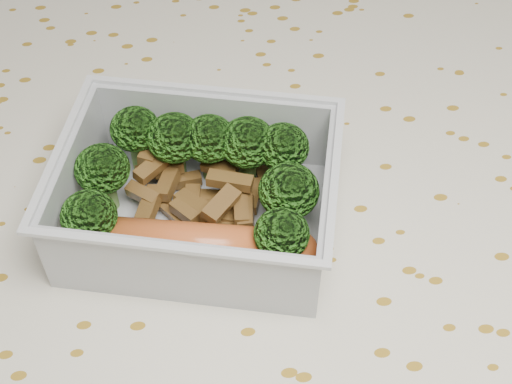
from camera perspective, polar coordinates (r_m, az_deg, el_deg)
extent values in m
cube|color=brown|center=(0.51, -0.94, -3.49)|extent=(1.40, 0.90, 0.04)
cube|color=silver|center=(0.49, -0.97, -1.87)|extent=(1.46, 0.96, 0.01)
cube|color=silver|center=(0.49, -4.46, -2.29)|extent=(0.20, 0.17, 0.00)
cube|color=silver|center=(0.50, -3.34, 5.31)|extent=(0.16, 0.05, 0.06)
cube|color=silver|center=(0.43, -6.27, -6.30)|extent=(0.16, 0.05, 0.06)
cube|color=silver|center=(0.46, 5.48, -1.07)|extent=(0.03, 0.12, 0.06)
cube|color=silver|center=(0.48, -14.25, 1.00)|extent=(0.03, 0.12, 0.06)
cube|color=silver|center=(0.49, -3.40, 8.13)|extent=(0.17, 0.05, 0.00)
cube|color=silver|center=(0.40, -6.75, -4.46)|extent=(0.17, 0.05, 0.00)
cube|color=silver|center=(0.43, 6.34, 1.32)|extent=(0.04, 0.13, 0.00)
cube|color=silver|center=(0.46, -15.44, 3.45)|extent=(0.04, 0.13, 0.00)
cylinder|color=#608C3F|center=(0.51, -9.30, 3.00)|extent=(0.01, 0.01, 0.03)
ellipsoid|color=#317A1B|center=(0.49, -9.66, 5.00)|extent=(0.03, 0.03, 0.03)
cylinder|color=#608C3F|center=(0.50, -6.31, 2.31)|extent=(0.01, 0.01, 0.02)
ellipsoid|color=#317A1B|center=(0.49, -6.56, 4.33)|extent=(0.04, 0.04, 0.03)
cylinder|color=#608C3F|center=(0.50, -3.62, 2.25)|extent=(0.01, 0.01, 0.02)
ellipsoid|color=#317A1B|center=(0.48, -3.77, 4.28)|extent=(0.04, 0.04, 0.03)
cylinder|color=#608C3F|center=(0.50, -0.66, 1.96)|extent=(0.01, 0.01, 0.02)
ellipsoid|color=#317A1B|center=(0.48, -0.68, 3.99)|extent=(0.04, 0.04, 0.03)
cylinder|color=#608C3F|center=(0.49, 2.08, 1.61)|extent=(0.01, 0.01, 0.03)
ellipsoid|color=#317A1B|center=(0.48, 2.16, 3.64)|extent=(0.04, 0.04, 0.03)
cylinder|color=#608C3F|center=(0.49, -11.73, -0.15)|extent=(0.01, 0.01, 0.02)
ellipsoid|color=#317A1B|center=(0.47, -12.20, 1.82)|extent=(0.04, 0.04, 0.03)
cylinder|color=#608C3F|center=(0.47, 2.54, -1.91)|extent=(0.01, 0.01, 0.02)
ellipsoid|color=#317A1B|center=(0.45, 2.64, 0.09)|extent=(0.04, 0.04, 0.03)
cylinder|color=#608C3F|center=(0.47, -12.69, -3.79)|extent=(0.01, 0.01, 0.03)
ellipsoid|color=#317A1B|center=(0.45, -13.22, -1.86)|extent=(0.04, 0.04, 0.03)
cylinder|color=#608C3F|center=(0.45, 1.98, -5.30)|extent=(0.01, 0.01, 0.03)
ellipsoid|color=#317A1B|center=(0.43, 2.06, -3.36)|extent=(0.03, 0.03, 0.03)
cube|color=brown|center=(0.47, -1.23, -1.16)|extent=(0.01, 0.03, 0.01)
cube|color=brown|center=(0.49, -5.11, -0.63)|extent=(0.01, 0.02, 0.01)
cube|color=brown|center=(0.50, -7.05, 2.01)|extent=(0.02, 0.02, 0.01)
cube|color=brown|center=(0.49, -7.10, 0.59)|extent=(0.02, 0.03, 0.01)
cube|color=brown|center=(0.48, -2.02, -1.50)|extent=(0.02, 0.03, 0.01)
cube|color=brown|center=(0.49, 0.55, 0.49)|extent=(0.03, 0.01, 0.01)
cube|color=brown|center=(0.49, -2.20, 1.18)|extent=(0.01, 0.02, 0.01)
cube|color=brown|center=(0.47, -2.90, -2.50)|extent=(0.02, 0.03, 0.01)
cube|color=brown|center=(0.48, -0.21, -0.51)|extent=(0.01, 0.02, 0.01)
cube|color=brown|center=(0.47, -5.72, -1.58)|extent=(0.02, 0.02, 0.01)
cube|color=brown|center=(0.48, -8.49, -0.98)|extent=(0.02, 0.03, 0.01)
cube|color=brown|center=(0.48, -6.63, -1.63)|extent=(0.02, 0.02, 0.01)
cube|color=brown|center=(0.49, -2.93, 1.93)|extent=(0.03, 0.02, 0.01)
cube|color=brown|center=(0.51, -8.02, 1.76)|extent=(0.03, 0.02, 0.01)
cube|color=brown|center=(0.50, -5.97, 0.88)|extent=(0.03, 0.01, 0.01)
cube|color=brown|center=(0.48, -2.17, -1.14)|extent=(0.02, 0.03, 0.01)
cube|color=brown|center=(0.47, -4.93, -1.10)|extent=(0.03, 0.03, 0.01)
cube|color=brown|center=(0.49, -8.18, 2.06)|extent=(0.03, 0.03, 0.01)
cube|color=brown|center=(0.50, 0.96, 0.82)|extent=(0.02, 0.03, 0.01)
cube|color=brown|center=(0.48, -9.03, -0.19)|extent=(0.02, 0.02, 0.01)
cube|color=brown|center=(0.48, -3.43, -1.98)|extent=(0.01, 0.02, 0.01)
cube|color=brown|center=(0.47, -0.82, -1.58)|extent=(0.01, 0.03, 0.01)
cube|color=brown|center=(0.48, -1.92, -1.83)|extent=(0.03, 0.02, 0.01)
cube|color=brown|center=(0.50, -8.27, 3.49)|extent=(0.02, 0.03, 0.01)
cube|color=brown|center=(0.46, -2.80, -0.98)|extent=(0.03, 0.03, 0.01)
cube|color=brown|center=(0.49, 0.28, 0.27)|extent=(0.03, 0.02, 0.01)
cube|color=brown|center=(0.49, -3.65, -0.51)|extent=(0.02, 0.01, 0.01)
cube|color=brown|center=(0.47, -4.23, -2.36)|extent=(0.02, 0.03, 0.01)
cube|color=brown|center=(0.47, -2.10, 0.91)|extent=(0.03, 0.02, 0.01)
cylinder|color=#C65826|center=(0.45, -4.99, -4.22)|extent=(0.13, 0.06, 0.03)
sphere|color=#C65826|center=(0.44, 3.22, -4.85)|extent=(0.03, 0.03, 0.03)
sphere|color=#C65826|center=(0.46, -12.87, -3.54)|extent=(0.03, 0.03, 0.03)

